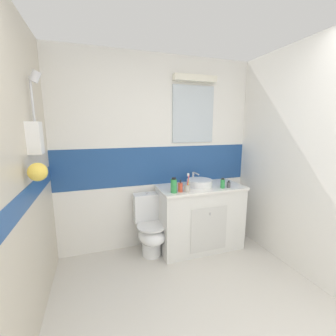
{
  "coord_description": "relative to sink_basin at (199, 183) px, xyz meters",
  "views": [
    {
      "loc": [
        -0.8,
        -0.4,
        1.62
      ],
      "look_at": [
        -0.02,
        1.95,
        1.15
      ],
      "focal_mm": 23.78,
      "sensor_mm": 36.0,
      "label": 1
    }
  ],
  "objects": [
    {
      "name": "wall_right_plain",
      "position": [
        0.88,
        -0.92,
        0.35
      ],
      "size": [
        0.1,
        3.48,
        2.5
      ],
      "primitive_type": "cube",
      "color": "white",
      "rests_on": "ground_plane"
    },
    {
      "name": "wall_left_shower_alcove",
      "position": [
        -1.82,
        -0.92,
        0.35
      ],
      "size": [
        0.26,
        3.48,
        2.5
      ],
      "color": "beige",
      "rests_on": "ground_plane"
    },
    {
      "name": "toothbrush_cup",
      "position": [
        -0.25,
        -0.18,
        0.01
      ],
      "size": [
        0.07,
        0.07,
        0.23
      ],
      "color": "#B2ADA3",
      "rests_on": "vanity_cabinet"
    },
    {
      "name": "mouthwash_bottle",
      "position": [
        -0.41,
        -0.16,
        0.04
      ],
      "size": [
        0.07,
        0.07,
        0.18
      ],
      "color": "green",
      "rests_on": "vanity_cabinet"
    },
    {
      "name": "wall_back_tiled",
      "position": [
        -0.46,
        0.33,
        0.36
      ],
      "size": [
        3.2,
        0.2,
        2.5
      ],
      "color": "white",
      "rests_on": "ground_plane"
    },
    {
      "name": "soap_dispenser",
      "position": [
        -0.33,
        -0.15,
        0.01
      ],
      "size": [
        0.06,
        0.06,
        0.15
      ],
      "color": "#D84C33",
      "rests_on": "vanity_cabinet"
    },
    {
      "name": "vanity_cabinet",
      "position": [
        0.02,
        0.01,
        -0.47
      ],
      "size": [
        1.11,
        0.57,
        0.85
      ],
      "color": "silver",
      "rests_on": "ground_plane"
    },
    {
      "name": "sink_basin",
      "position": [
        0.0,
        0.0,
        0.0
      ],
      "size": [
        0.33,
        0.37,
        0.16
      ],
      "color": "white",
      "rests_on": "vanity_cabinet"
    },
    {
      "name": "ground_plane",
      "position": [
        -0.47,
        -0.92,
        -0.92
      ],
      "size": [
        3.2,
        3.48,
        0.04
      ],
      "primitive_type": "cube",
      "color": "beige"
    },
    {
      "name": "perfume_flask_small",
      "position": [
        0.32,
        -0.18,
        -0.01
      ],
      "size": [
        0.04,
        0.03,
        0.09
      ],
      "color": "#4C4C51",
      "rests_on": "vanity_cabinet"
    },
    {
      "name": "toilet",
      "position": [
        -0.65,
        0.04,
        -0.54
      ],
      "size": [
        0.37,
        0.5,
        0.78
      ],
      "color": "white",
      "rests_on": "ground_plane"
    },
    {
      "name": "lotion_bottle_short",
      "position": [
        0.24,
        -0.17,
        0.01
      ],
      "size": [
        0.05,
        0.05,
        0.13
      ],
      "color": "green",
      "rests_on": "vanity_cabinet"
    }
  ]
}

